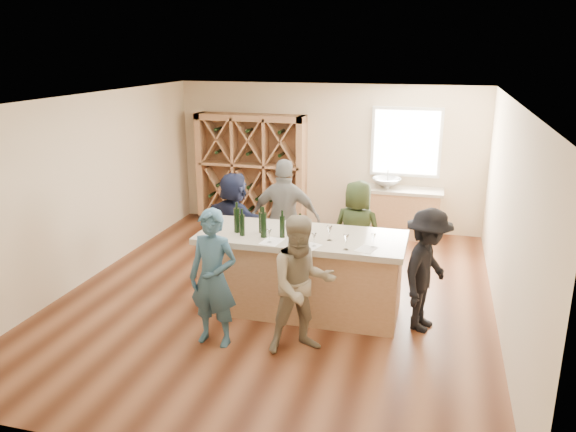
% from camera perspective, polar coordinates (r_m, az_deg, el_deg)
% --- Properties ---
extents(floor, '(6.00, 7.00, 0.10)m').
position_cam_1_polar(floor, '(8.25, -1.05, -8.35)').
color(floor, brown).
rests_on(floor, ground).
extents(ceiling, '(6.00, 7.00, 0.10)m').
position_cam_1_polar(ceiling, '(7.49, -1.17, 12.17)').
color(ceiling, white).
rests_on(ceiling, ground).
extents(wall_back, '(6.00, 0.10, 2.80)m').
position_cam_1_polar(wall_back, '(11.11, 4.06, 6.10)').
color(wall_back, beige).
rests_on(wall_back, ground).
extents(wall_front, '(6.00, 0.10, 2.80)m').
position_cam_1_polar(wall_front, '(4.66, -13.62, -9.86)').
color(wall_front, beige).
rests_on(wall_front, ground).
extents(wall_left, '(0.10, 7.00, 2.80)m').
position_cam_1_polar(wall_left, '(9.06, -19.98, 2.67)').
color(wall_left, beige).
rests_on(wall_left, ground).
extents(wall_right, '(0.10, 7.00, 2.80)m').
position_cam_1_polar(wall_right, '(7.51, 21.84, -0.30)').
color(wall_right, beige).
rests_on(wall_right, ground).
extents(window_frame, '(1.30, 0.06, 1.30)m').
position_cam_1_polar(window_frame, '(10.79, 11.92, 7.35)').
color(window_frame, white).
rests_on(window_frame, wall_back).
extents(window_pane, '(1.18, 0.01, 1.18)m').
position_cam_1_polar(window_pane, '(10.75, 11.90, 7.32)').
color(window_pane, white).
rests_on(window_pane, wall_back).
extents(wine_rack, '(2.20, 0.45, 2.20)m').
position_cam_1_polar(wine_rack, '(11.29, -3.76, 4.72)').
color(wine_rack, '#AB7B51').
rests_on(wine_rack, floor).
extents(back_counter_base, '(1.60, 0.58, 0.86)m').
position_cam_1_polar(back_counter_base, '(10.82, 10.88, 0.25)').
color(back_counter_base, '#AB7B51').
rests_on(back_counter_base, floor).
extents(back_counter_top, '(1.70, 0.62, 0.06)m').
position_cam_1_polar(back_counter_top, '(10.70, 11.01, 2.62)').
color(back_counter_top, '#B1A590').
rests_on(back_counter_top, back_counter_base).
extents(sink, '(0.54, 0.54, 0.19)m').
position_cam_1_polar(sink, '(10.68, 9.98, 3.33)').
color(sink, silver).
rests_on(sink, back_counter_top).
extents(faucet, '(0.02, 0.02, 0.30)m').
position_cam_1_polar(faucet, '(10.85, 10.09, 3.84)').
color(faucet, silver).
rests_on(faucet, back_counter_top).
extents(tasting_counter_base, '(2.60, 1.00, 1.00)m').
position_cam_1_polar(tasting_counter_base, '(7.61, 1.38, -6.03)').
color(tasting_counter_base, '#AB7B51').
rests_on(tasting_counter_base, floor).
extents(tasting_counter_top, '(2.72, 1.12, 0.08)m').
position_cam_1_polar(tasting_counter_top, '(7.42, 1.41, -2.19)').
color(tasting_counter_top, '#B1A590').
rests_on(tasting_counter_top, tasting_counter_base).
extents(wine_bottle_a, '(0.08, 0.08, 0.33)m').
position_cam_1_polar(wine_bottle_a, '(7.48, -5.21, -0.42)').
color(wine_bottle_a, black).
rests_on(wine_bottle_a, tasting_counter_top).
extents(wine_bottle_b, '(0.08, 0.08, 0.29)m').
position_cam_1_polar(wine_bottle_b, '(7.35, -4.68, -0.92)').
color(wine_bottle_b, black).
rests_on(wine_bottle_b, tasting_counter_top).
extents(wine_bottle_c, '(0.09, 0.09, 0.28)m').
position_cam_1_polar(wine_bottle_c, '(7.45, -2.72, -0.66)').
color(wine_bottle_c, black).
rests_on(wine_bottle_c, tasting_counter_top).
extents(wine_bottle_d, '(0.10, 0.10, 0.33)m').
position_cam_1_polar(wine_bottle_d, '(7.26, -2.50, -0.92)').
color(wine_bottle_d, black).
rests_on(wine_bottle_d, tasting_counter_top).
extents(wine_bottle_e, '(0.08, 0.08, 0.28)m').
position_cam_1_polar(wine_bottle_e, '(7.26, -0.59, -1.11)').
color(wine_bottle_e, black).
rests_on(wine_bottle_e, tasting_counter_top).
extents(wine_glass_a, '(0.08, 0.08, 0.17)m').
position_cam_1_polar(wine_glass_a, '(7.08, -1.92, -2.07)').
color(wine_glass_a, white).
rests_on(wine_glass_a, tasting_counter_top).
extents(wine_glass_b, '(0.08, 0.08, 0.16)m').
position_cam_1_polar(wine_glass_b, '(6.95, 2.66, -2.49)').
color(wine_glass_b, white).
rests_on(wine_glass_b, tasting_counter_top).
extents(wine_glass_c, '(0.10, 0.10, 0.20)m').
position_cam_1_polar(wine_glass_c, '(6.86, 5.91, -2.65)').
color(wine_glass_c, white).
rests_on(wine_glass_c, tasting_counter_top).
extents(wine_glass_d, '(0.08, 0.08, 0.19)m').
position_cam_1_polar(wine_glass_d, '(7.18, 4.23, -1.74)').
color(wine_glass_d, white).
rests_on(wine_glass_d, tasting_counter_top).
extents(wine_glass_e, '(0.07, 0.07, 0.16)m').
position_cam_1_polar(wine_glass_e, '(6.99, 8.65, -2.53)').
color(wine_glass_e, white).
rests_on(wine_glass_e, tasting_counter_top).
extents(tasting_menu_a, '(0.28, 0.35, 0.00)m').
position_cam_1_polar(tasting_menu_a, '(7.14, -1.65, -2.60)').
color(tasting_menu_a, white).
rests_on(tasting_menu_a, tasting_counter_top).
extents(tasting_menu_b, '(0.28, 0.32, 0.00)m').
position_cam_1_polar(tasting_menu_b, '(6.97, 2.32, -3.10)').
color(tasting_menu_b, white).
rests_on(tasting_menu_b, tasting_counter_top).
extents(tasting_menu_c, '(0.28, 0.33, 0.00)m').
position_cam_1_polar(tasting_menu_c, '(6.94, 7.96, -3.35)').
color(tasting_menu_c, white).
rests_on(tasting_menu_c, tasting_counter_top).
extents(person_near_left, '(0.65, 0.50, 1.68)m').
position_cam_1_polar(person_near_left, '(6.71, -7.60, -6.28)').
color(person_near_left, '#335972').
rests_on(person_near_left, floor).
extents(person_near_right, '(0.92, 0.79, 1.66)m').
position_cam_1_polar(person_near_right, '(6.50, 1.44, -7.02)').
color(person_near_right, gray).
rests_on(person_near_right, floor).
extents(person_server, '(0.77, 1.12, 1.58)m').
position_cam_1_polar(person_server, '(7.21, 13.92, -5.38)').
color(person_server, black).
rests_on(person_server, floor).
extents(person_far_mid, '(1.12, 0.63, 1.85)m').
position_cam_1_polar(person_far_mid, '(8.60, -0.28, -0.30)').
color(person_far_mid, slate).
rests_on(person_far_mid, floor).
extents(person_far_right, '(0.86, 0.64, 1.58)m').
position_cam_1_polar(person_far_right, '(8.47, 7.00, -1.65)').
color(person_far_right, '#263319').
rests_on(person_far_right, floor).
extents(person_far_left, '(1.55, 1.19, 1.59)m').
position_cam_1_polar(person_far_left, '(8.95, -5.44, -0.55)').
color(person_far_left, '#191E38').
rests_on(person_far_left, floor).
extents(wine_bottle_f, '(0.07, 0.07, 0.30)m').
position_cam_1_polar(wine_bottle_f, '(7.07, 1.23, -1.53)').
color(wine_bottle_f, black).
rests_on(wine_bottle_f, tasting_counter_top).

